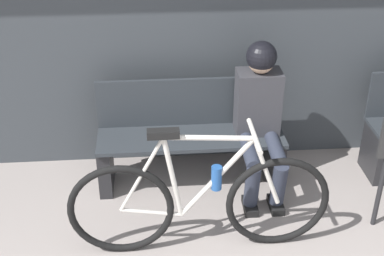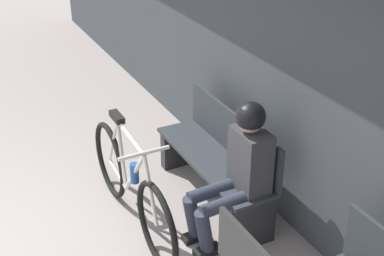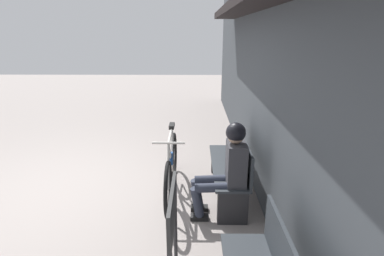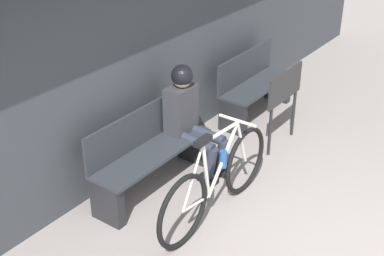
% 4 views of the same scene
% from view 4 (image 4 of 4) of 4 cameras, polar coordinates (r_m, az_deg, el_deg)
% --- Properties ---
extents(storefront_wall, '(12.00, 0.56, 3.20)m').
position_cam_4_polar(storefront_wall, '(5.16, -8.82, 10.70)').
color(storefront_wall, '#3D4247').
rests_on(storefront_wall, ground_plane).
extents(park_bench_near, '(1.46, 0.42, 0.84)m').
position_cam_4_polar(park_bench_near, '(5.44, -4.58, -2.84)').
color(park_bench_near, '#2D3338').
rests_on(park_bench_near, ground_plane).
extents(bicycle, '(1.75, 0.40, 0.95)m').
position_cam_4_polar(bicycle, '(5.03, 2.64, -5.68)').
color(bicycle, black).
rests_on(bicycle, ground_plane).
extents(person_seated, '(0.34, 0.65, 1.20)m').
position_cam_4_polar(person_seated, '(5.59, -0.35, 1.64)').
color(person_seated, '#2D3342').
rests_on(person_seated, ground_plane).
extents(park_bench_far, '(1.27, 0.42, 0.84)m').
position_cam_4_polar(park_bench_far, '(6.99, 6.64, 4.26)').
color(park_bench_far, '#2D3338').
rests_on(park_bench_far, ground_plane).
extents(signboard, '(0.74, 0.04, 0.94)m').
position_cam_4_polar(signboard, '(6.17, 9.87, 3.85)').
color(signboard, '#232326').
rests_on(signboard, ground_plane).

